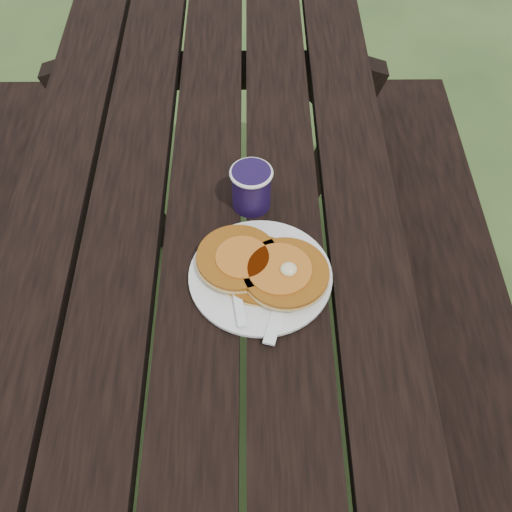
{
  "coord_description": "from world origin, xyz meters",
  "views": [
    {
      "loc": [
        0.09,
        -0.74,
        1.66
      ],
      "look_at": [
        0.1,
        -0.06,
        0.8
      ],
      "focal_mm": 45.0,
      "sensor_mm": 36.0,
      "label": 1
    }
  ],
  "objects_px": {
    "coffee_cup": "(251,186)",
    "pancake_stack": "(263,267)",
    "plate": "(260,276)",
    "picnic_table": "(213,352)"
  },
  "relations": [
    {
      "from": "picnic_table",
      "to": "coffee_cup",
      "type": "bearing_deg",
      "value": 48.89
    },
    {
      "from": "coffee_cup",
      "to": "pancake_stack",
      "type": "bearing_deg",
      "value": -83.68
    },
    {
      "from": "picnic_table",
      "to": "coffee_cup",
      "type": "xyz_separation_m",
      "value": [
        0.09,
        0.11,
        0.43
      ]
    },
    {
      "from": "pancake_stack",
      "to": "plate",
      "type": "bearing_deg",
      "value": -126.83
    },
    {
      "from": "picnic_table",
      "to": "coffee_cup",
      "type": "relative_size",
      "value": 20.51
    },
    {
      "from": "pancake_stack",
      "to": "coffee_cup",
      "type": "relative_size",
      "value": 2.61
    },
    {
      "from": "pancake_stack",
      "to": "coffee_cup",
      "type": "bearing_deg",
      "value": 96.32
    },
    {
      "from": "plate",
      "to": "pancake_stack",
      "type": "bearing_deg",
      "value": 53.17
    },
    {
      "from": "picnic_table",
      "to": "pancake_stack",
      "type": "relative_size",
      "value": 7.85
    },
    {
      "from": "plate",
      "to": "pancake_stack",
      "type": "relative_size",
      "value": 1.06
    }
  ]
}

